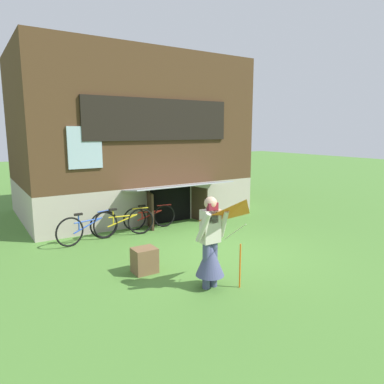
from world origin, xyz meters
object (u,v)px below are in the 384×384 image
at_px(person, 210,250).
at_px(kite, 246,222).
at_px(bicycle_blue, 88,227).
at_px(wooden_crate, 145,260).
at_px(bicycle_yellow, 123,223).
at_px(bicycle_red, 150,217).

height_order(person, kite, person).
distance_m(kite, bicycle_blue, 4.69).
bearing_deg(bicycle_blue, wooden_crate, -95.42).
xyz_separation_m(bicycle_yellow, wooden_crate, (-0.56, -2.56, -0.13)).
height_order(kite, wooden_crate, kite).
bearing_deg(wooden_crate, bicycle_red, 62.19).
relative_size(bicycle_blue, wooden_crate, 3.38).
height_order(bicycle_blue, wooden_crate, bicycle_blue).
relative_size(kite, wooden_crate, 3.09).
height_order(person, bicycle_red, person).
bearing_deg(bicycle_blue, kite, -85.65).
bearing_deg(kite, bicycle_yellow, 96.24).
relative_size(bicycle_yellow, bicycle_blue, 1.01).
xyz_separation_m(person, wooden_crate, (-0.70, 1.27, -0.46)).
xyz_separation_m(person, kite, (0.34, -0.54, 0.59)).
distance_m(bicycle_blue, wooden_crate, 2.60).
relative_size(kite, bicycle_blue, 0.91).
distance_m(bicycle_red, bicycle_blue, 1.89).
distance_m(bicycle_red, wooden_crate, 3.24).
bearing_deg(bicycle_red, wooden_crate, -109.41).
bearing_deg(bicycle_blue, bicycle_red, -4.33).
bearing_deg(bicycle_yellow, kite, -75.86).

